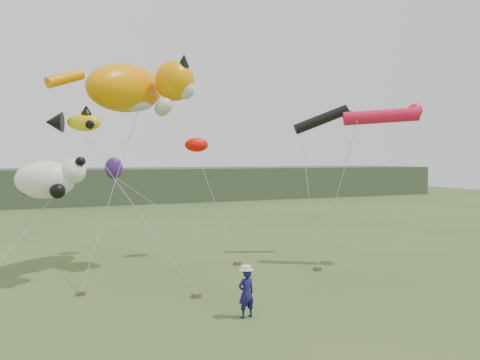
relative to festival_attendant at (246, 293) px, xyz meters
name	(u,v)px	position (x,y,z in m)	size (l,w,h in m)	color
ground	(263,317)	(0.52, -0.18, -0.82)	(120.00, 120.00, 0.00)	#385123
headland	(79,186)	(-2.59, 44.51, 1.11)	(90.00, 13.00, 4.00)	#2D3D28
festival_attendant	(246,293)	(0.00, 0.00, 0.00)	(0.59, 0.39, 1.63)	#15134A
sandbag_anchors	(174,285)	(-1.26, 4.54, -0.74)	(14.69, 4.65, 0.16)	brown
cat_kite	(137,87)	(-2.03, 8.38, 7.78)	(6.63, 5.18, 2.89)	orange
fish_kite	(73,122)	(-4.95, 7.27, 6.00)	(2.39, 1.59, 1.19)	yellow
tube_kites	(362,117)	(8.87, 5.78, 6.55)	(4.68, 5.45, 1.63)	black
panda_kite	(50,179)	(-5.90, 6.77, 3.60)	(2.78, 1.80, 1.73)	white
misc_kites	(154,157)	(-0.71, 10.87, 4.52)	(5.08, 3.00, 2.20)	#FC0E03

